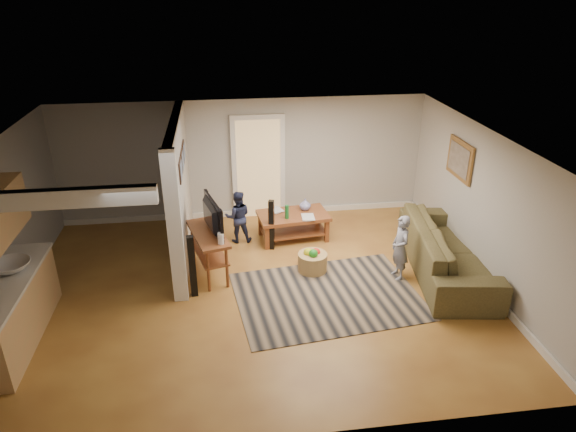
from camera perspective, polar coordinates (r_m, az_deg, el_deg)
The scene contains 11 objects.
ground at distance 8.50m, azimuth -3.51°, elevation -8.25°, with size 7.50×7.50×0.00m, color brown.
room_shell at distance 8.20m, azimuth -11.45°, elevation 1.54°, with size 7.54×6.02×2.52m.
area_rug at distance 8.37m, azimuth 4.40°, elevation -8.83°, with size 2.88×2.10×0.01m, color black.
sofa at distance 9.41m, azimuth 16.96°, elevation -5.86°, with size 2.86×1.12×0.83m, color #453C22.
coffee_table at distance 9.94m, azimuth 0.66°, elevation -0.33°, with size 1.41×0.93×0.79m.
tv_console at distance 8.70m, azimuth -8.80°, elevation -2.25°, with size 0.77×1.33×1.07m.
speaker_left at distance 8.23m, azimuth -10.59°, elevation -5.53°, with size 0.11×0.11×1.06m, color black.
speaker_right at distance 9.50m, azimuth -1.85°, elevation -1.01°, with size 0.10×0.10×0.99m, color black.
toy_basket at distance 8.93m, azimuth 2.73°, elevation -5.04°, with size 0.51×0.51×0.45m.
child at distance 9.03m, azimuth 12.04°, elevation -6.64°, with size 0.42×0.27×1.14m, color gray.
toddler at distance 10.05m, azimuth -5.46°, elevation -2.76°, with size 0.50×0.39×1.03m, color #202644.
Camera 1 is at (-0.44, -7.11, 4.63)m, focal length 32.00 mm.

